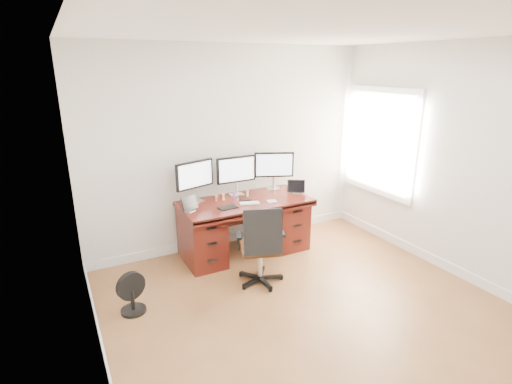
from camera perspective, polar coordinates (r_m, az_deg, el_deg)
name	(u,v)px	position (r m, az deg, el deg)	size (l,w,h in m)	color
ground	(327,326)	(4.16, 10.11, -18.34)	(4.50, 4.50, 0.00)	brown
back_wall	(230,149)	(5.42, -3.68, 6.17)	(4.00, 0.10, 2.70)	silver
right_wall	(472,166)	(5.07, 28.52, 3.28)	(0.10, 4.50, 2.70)	silver
desk	(245,225)	(5.33, -1.65, -4.67)	(1.70, 0.80, 0.75)	#4B140F
office_chair	(261,259)	(4.62, 0.67, -9.49)	(0.65, 0.65, 0.96)	black
floor_fan	(132,294)	(4.36, -17.32, -13.69)	(0.30, 0.26, 0.44)	black
monitor_left	(195,176)	(5.11, -8.74, 2.25)	(0.54, 0.20, 0.53)	silver
monitor_center	(236,171)	(5.32, -2.83, 3.04)	(0.55, 0.14, 0.53)	silver
monitor_right	(274,166)	(5.58, 2.59, 3.73)	(0.52, 0.24, 0.53)	silver
tablet_left	(190,204)	(4.84, -9.41, -1.76)	(0.24, 0.17, 0.19)	silver
tablet_right	(296,187)	(5.47, 5.80, 0.66)	(0.24, 0.18, 0.19)	silver
keyboard	(250,203)	(5.06, -0.92, -1.60)	(0.25, 0.11, 0.01)	silver
trackpad	(272,201)	(5.14, 2.30, -1.35)	(0.12, 0.12, 0.01)	silver
drawing_tablet	(228,208)	(4.92, -4.06, -2.23)	(0.23, 0.14, 0.01)	black
phone	(245,200)	(5.17, -1.58, -1.19)	(0.14, 0.07, 0.01)	black
figurine_brown	(216,197)	(5.16, -5.74, -0.76)	(0.04, 0.04, 0.10)	brown
figurine_orange	(223,196)	(5.20, -4.70, -0.60)	(0.04, 0.04, 0.10)	#F9A551
figurine_purple	(234,194)	(5.26, -3.14, -0.35)	(0.04, 0.04, 0.10)	#AC5DE4
figurine_yellow	(247,192)	(5.34, -1.24, -0.06)	(0.04, 0.04, 0.10)	tan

